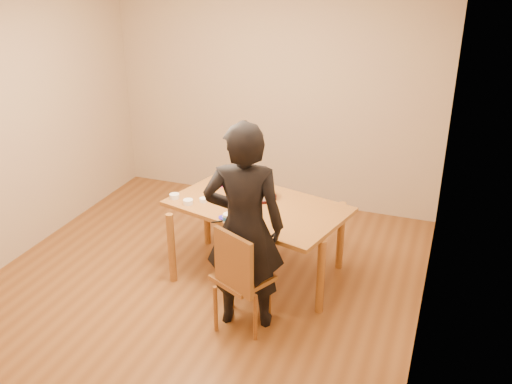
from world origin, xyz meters
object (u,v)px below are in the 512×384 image
(cake, at_px, (262,192))
(person, at_px, (244,228))
(dining_chair, at_px, (243,278))
(cake_plate, at_px, (262,197))
(dining_table, at_px, (258,207))

(cake, height_order, person, person)
(dining_chair, bearing_deg, person, 116.26)
(cake_plate, bearing_deg, dining_chair, -79.93)
(dining_chair, xyz_separation_m, person, (0.00, 0.05, 0.45))
(dining_table, distance_m, cake, 0.17)
(cake_plate, bearing_deg, dining_table, -84.48)
(dining_chair, height_order, person, person)
(dining_chair, bearing_deg, dining_table, 127.22)
(dining_table, height_order, cake, cake)
(dining_chair, distance_m, cake_plate, 0.99)
(cake_plate, bearing_deg, cake, 0.00)
(cake, distance_m, person, 0.90)
(dining_chair, bearing_deg, cake, 126.33)
(dining_chair, xyz_separation_m, cake_plate, (-0.16, 0.93, 0.31))
(cake, bearing_deg, person, -79.43)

